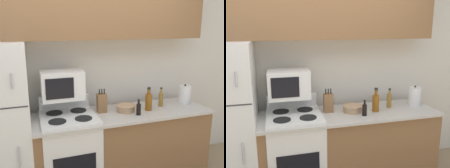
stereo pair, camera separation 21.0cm
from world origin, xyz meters
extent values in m
cube|color=silver|center=(0.00, 0.72, 1.27)|extent=(8.00, 0.05, 2.55)
cube|color=brown|center=(0.35, 0.30, 0.43)|extent=(2.06, 0.60, 0.87)
cube|color=#BCB7AD|center=(0.35, 0.28, 0.88)|extent=(2.06, 0.64, 0.03)
cylinder|color=#B7B7BC|center=(-0.81, -0.01, 1.41)|extent=(0.02, 0.02, 0.14)
cylinder|color=#B7B7BC|center=(-0.81, -0.01, 0.69)|extent=(0.02, 0.02, 0.22)
cube|color=brown|center=(0.00, 0.52, 2.03)|extent=(2.76, 0.36, 0.62)
cube|color=white|center=(-0.29, 0.29, 0.46)|extent=(0.60, 0.60, 0.93)
cube|color=#2D2D2D|center=(-0.29, 0.29, 0.92)|extent=(0.58, 0.58, 0.01)
cube|color=white|center=(-0.29, 0.57, 1.01)|extent=(0.58, 0.06, 0.16)
cylinder|color=black|center=(-0.43, 0.15, 0.93)|extent=(0.18, 0.18, 0.01)
cylinder|color=black|center=(-0.16, 0.15, 0.93)|extent=(0.18, 0.18, 0.01)
cylinder|color=black|center=(-0.43, 0.42, 0.93)|extent=(0.18, 0.18, 0.01)
cylinder|color=black|center=(-0.16, 0.42, 0.93)|extent=(0.18, 0.18, 0.01)
cube|color=white|center=(-0.33, 0.42, 1.25)|extent=(0.45, 0.33, 0.31)
cube|color=black|center=(-0.37, 0.25, 1.25)|extent=(0.29, 0.01, 0.22)
cube|color=brown|center=(0.11, 0.37, 1.01)|extent=(0.11, 0.09, 0.22)
cylinder|color=black|center=(0.08, 0.36, 1.15)|extent=(0.01, 0.01, 0.06)
cylinder|color=black|center=(0.11, 0.36, 1.15)|extent=(0.01, 0.01, 0.06)
cylinder|color=black|center=(0.14, 0.36, 1.15)|extent=(0.01, 0.01, 0.06)
cylinder|color=tan|center=(0.38, 0.30, 0.93)|extent=(0.22, 0.22, 0.07)
torus|color=tan|center=(0.38, 0.30, 0.97)|extent=(0.23, 0.23, 0.01)
cylinder|color=olive|center=(0.86, 0.34, 0.98)|extent=(0.06, 0.06, 0.17)
cylinder|color=olive|center=(0.86, 0.34, 1.09)|extent=(0.03, 0.03, 0.05)
cylinder|color=black|center=(0.86, 0.34, 1.13)|extent=(0.03, 0.03, 0.02)
cylinder|color=brown|center=(0.65, 0.25, 0.99)|extent=(0.08, 0.08, 0.20)
cylinder|color=brown|center=(0.65, 0.25, 1.12)|extent=(0.04, 0.04, 0.06)
cylinder|color=black|center=(0.65, 0.25, 1.17)|extent=(0.04, 0.04, 0.02)
cylinder|color=black|center=(0.47, 0.15, 0.96)|extent=(0.05, 0.05, 0.13)
cylinder|color=black|center=(0.47, 0.15, 1.04)|extent=(0.02, 0.02, 0.04)
cylinder|color=black|center=(0.47, 0.15, 1.07)|extent=(0.03, 0.03, 0.01)
cylinder|color=white|center=(1.21, 0.34, 1.01)|extent=(0.15, 0.15, 0.23)
sphere|color=black|center=(1.21, 0.34, 1.14)|extent=(0.02, 0.02, 0.02)
camera|label=1|loc=(-0.68, -2.26, 1.89)|focal=40.00mm
camera|label=2|loc=(-0.48, -2.32, 1.89)|focal=40.00mm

